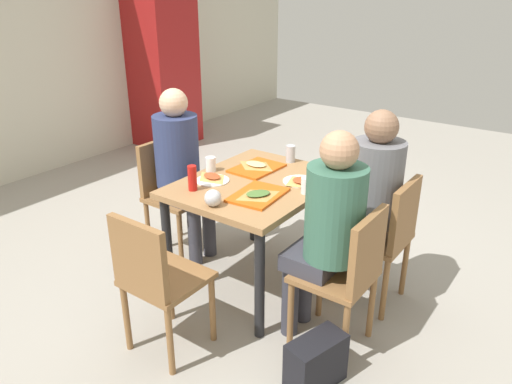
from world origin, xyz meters
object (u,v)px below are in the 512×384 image
object	(u,v)px
chair_left_end	(155,276)
pizza_slice_a	(258,194)
tray_red_near	(258,195)
pizza_slice_b	(256,165)
main_table	(256,196)
chair_near_right	(387,233)
handbag	(316,362)
soda_can	(291,154)
chair_near_left	(349,271)
plastic_cup_a	(211,164)
chair_far_side	(169,188)
tray_red_far	(257,168)
plastic_cup_b	(307,185)
person_in_red	(328,223)
condiment_bottle	(192,178)
paper_plate_center	(212,180)
pizza_slice_d	(302,181)
foil_bundle	(213,198)
pizza_slice_c	(212,177)
paper_plate_near_edge	(300,181)
person_far_side	(181,161)
person_in_brown_jacket	(369,192)

from	to	relation	value
chair_left_end	pizza_slice_a	xyz separation A→B (m)	(0.71, -0.17, 0.27)
tray_red_near	pizza_slice_b	xyz separation A→B (m)	(0.39, 0.30, 0.02)
main_table	chair_near_right	bearing A→B (deg)	-71.80
pizza_slice_a	handbag	xyz separation A→B (m)	(-0.41, -0.66, -0.63)
soda_can	handbag	size ratio (longest dim) A/B	0.38
chair_near_left	plastic_cup_a	distance (m)	1.23
soda_can	chair_far_side	bearing A→B (deg)	119.85
tray_red_far	pizza_slice_a	xyz separation A→B (m)	(-0.40, -0.29, 0.02)
chair_near_left	chair_far_side	world-z (taller)	same
plastic_cup_b	handbag	bearing A→B (deg)	-144.18
pizza_slice_a	pizza_slice_b	distance (m)	0.52
person_in_red	pizza_slice_a	distance (m)	0.51
plastic_cup_b	soda_can	bearing A→B (deg)	42.02
chair_near_left	condiment_bottle	bearing A→B (deg)	94.37
paper_plate_center	main_table	bearing A→B (deg)	-55.74
pizza_slice_d	foil_bundle	size ratio (longest dim) A/B	2.40
foil_bundle	chair_left_end	bearing A→B (deg)	177.37
pizza_slice_a	handbag	bearing A→B (deg)	-121.62
paper_plate_center	plastic_cup_a	size ratio (longest dim) A/B	2.20
chair_far_side	plastic_cup_a	bearing A→B (deg)	-93.40
paper_plate_center	pizza_slice_c	distance (m)	0.03
tray_red_far	foil_bundle	size ratio (longest dim) A/B	3.60
foil_bundle	plastic_cup_a	bearing A→B (deg)	42.02
chair_near_left	pizza_slice_b	size ratio (longest dim) A/B	3.55
plastic_cup_a	condiment_bottle	distance (m)	0.35
chair_far_side	tray_red_near	bearing A→B (deg)	-101.00
plastic_cup_a	plastic_cup_b	distance (m)	0.73
paper_plate_near_edge	pizza_slice_d	size ratio (longest dim) A/B	0.92
tray_red_near	plastic_cup_b	size ratio (longest dim) A/B	3.60
chair_near_left	chair_far_side	distance (m)	1.64
chair_far_side	person_in_red	xyz separation A→B (m)	(-0.27, -1.48, 0.25)
pizza_slice_a	plastic_cup_b	distance (m)	0.31
plastic_cup_a	soda_can	bearing A→B (deg)	-35.44
chair_left_end	plastic_cup_b	size ratio (longest dim) A/B	8.59
paper_plate_near_edge	handbag	distance (m)	1.15
chair_far_side	soda_can	distance (m)	0.96
person_far_side	paper_plate_near_edge	distance (m)	0.92
handbag	plastic_cup_a	bearing A→B (deg)	63.62
person_in_red	paper_plate_center	size ratio (longest dim) A/B	5.77
chair_near_right	handbag	xyz separation A→B (m)	(-0.88, -0.02, -0.36)
person_in_brown_jacket	person_far_side	distance (m)	1.37
person_in_red	pizza_slice_a	bearing A→B (deg)	83.64
chair_near_right	person_far_side	bearing A→B (deg)	100.20
tray_red_far	plastic_cup_a	xyz separation A→B (m)	(-0.21, 0.23, 0.04)
pizza_slice_b	plastic_cup_b	xyz separation A→B (m)	(-0.17, -0.51, 0.03)
plastic_cup_a	person_far_side	bearing A→B (deg)	85.05
chair_left_end	plastic_cup_b	distance (m)	1.05
chair_left_end	chair_near_right	bearing A→B (deg)	-34.41
chair_near_right	person_in_brown_jacket	bearing A→B (deg)	90.00
chair_left_end	handbag	distance (m)	0.95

